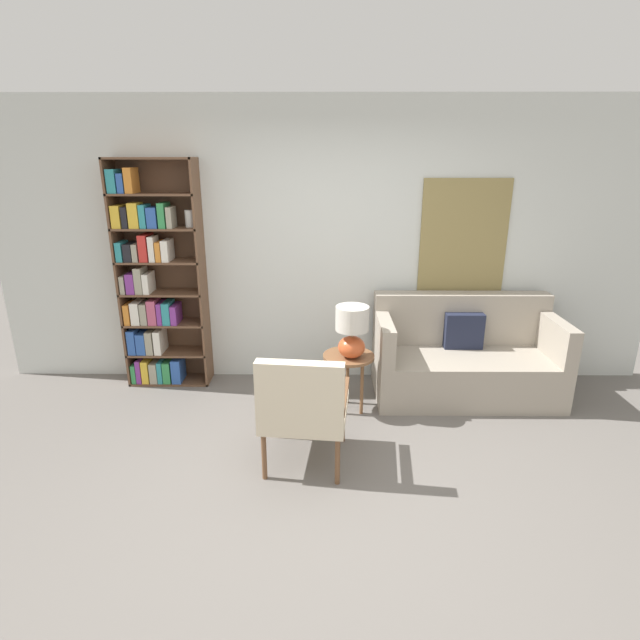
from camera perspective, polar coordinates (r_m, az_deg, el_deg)
The scene contains 7 objects.
ground_plane at distance 3.51m, azimuth 0.60°, elevation -19.95°, with size 14.00×14.00×0.00m, color #66605B.
wall_back at distance 4.86m, azimuth 0.90°, elevation 8.54°, with size 6.40×0.08×2.70m.
bookshelf at distance 5.01m, azimuth -18.42°, elevation 3.90°, with size 0.78×0.30×2.16m.
armchair at distance 3.54m, azimuth -1.93°, elevation -9.61°, with size 0.66×0.69×0.90m.
couch at distance 4.92m, azimuth 16.12°, elevation -4.31°, with size 1.67×0.81×0.92m.
side_table at distance 4.36m, azimuth 3.28°, elevation -4.85°, with size 0.45×0.45×0.53m.
table_lamp at distance 4.19m, azimuth 3.68°, elevation -1.10°, with size 0.28×0.28×0.45m.
Camera 1 is at (-0.02, -2.76, 2.17)m, focal length 28.00 mm.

